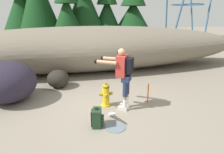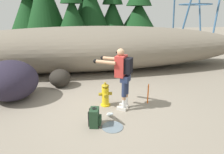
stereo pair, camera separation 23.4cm
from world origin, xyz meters
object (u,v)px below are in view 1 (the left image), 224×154
boulder_large (8,82)px  survey_stake (148,93)px  boulder_mid (58,79)px  utility_worker (123,72)px  fire_hydrant (106,95)px  spare_backpack (97,118)px

boulder_large → survey_stake: 4.15m
boulder_mid → utility_worker: bearing=-48.8°
fire_hydrant → survey_stake: size_ratio=1.17×
boulder_large → fire_hydrant: bearing=-19.5°
fire_hydrant → utility_worker: 0.89m
spare_backpack → boulder_mid: size_ratio=0.58×
fire_hydrant → utility_worker: utility_worker is taller
boulder_mid → boulder_large: bearing=-149.2°
utility_worker → boulder_large: size_ratio=1.00×
survey_stake → boulder_large: bearing=165.0°
utility_worker → survey_stake: (0.84, 0.16, -0.77)m
utility_worker → boulder_large: bearing=11.2°
utility_worker → survey_stake: utility_worker is taller
boulder_large → boulder_mid: (1.37, 0.82, -0.29)m
fire_hydrant → boulder_mid: (-1.39, 1.79, -0.00)m
fire_hydrant → boulder_large: boulder_large is taller
spare_backpack → boulder_large: size_ratio=0.28×
fire_hydrant → boulder_large: size_ratio=0.42×
boulder_mid → fire_hydrant: bearing=-52.3°
boulder_large → survey_stake: (4.00, -1.07, -0.31)m
boulder_large → boulder_mid: size_ratio=2.10×
utility_worker → spare_backpack: (-0.81, -0.73, -0.85)m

